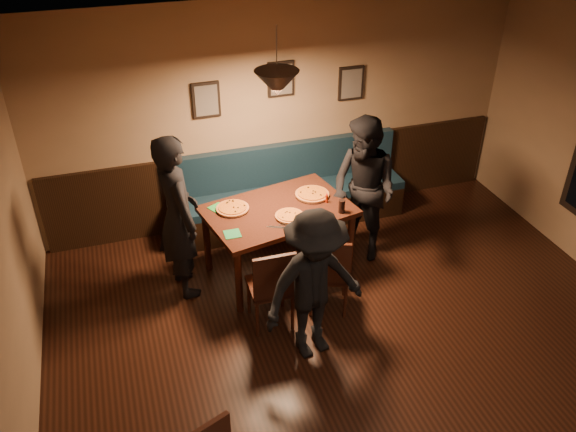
% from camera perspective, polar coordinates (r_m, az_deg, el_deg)
% --- Properties ---
extents(floor, '(7.00, 7.00, 0.00)m').
position_cam_1_polar(floor, '(5.53, 10.78, -18.19)').
color(floor, black).
rests_on(floor, ground).
extents(ceiling, '(7.00, 7.00, 0.00)m').
position_cam_1_polar(ceiling, '(3.84, 15.05, 9.53)').
color(ceiling, silver).
rests_on(ceiling, ground).
extents(wall_back, '(6.00, 0.00, 6.00)m').
position_cam_1_polar(wall_back, '(7.32, -0.73, 9.79)').
color(wall_back, '#8C704F').
rests_on(wall_back, ground).
extents(wainscot, '(5.88, 0.06, 1.00)m').
position_cam_1_polar(wainscot, '(7.69, -0.62, 3.51)').
color(wainscot, black).
rests_on(wainscot, ground).
extents(booth_bench, '(3.00, 0.60, 1.00)m').
position_cam_1_polar(booth_bench, '(7.47, -0.00, 2.55)').
color(booth_bench, '#0F232D').
rests_on(booth_bench, ground).
extents(picture_left, '(0.32, 0.04, 0.42)m').
position_cam_1_polar(picture_left, '(6.99, -7.87, 11.00)').
color(picture_left, black).
rests_on(picture_left, wall_back).
extents(picture_center, '(0.32, 0.04, 0.42)m').
position_cam_1_polar(picture_center, '(7.14, -0.69, 13.04)').
color(picture_center, black).
rests_on(picture_center, wall_back).
extents(picture_right, '(0.32, 0.04, 0.42)m').
position_cam_1_polar(picture_right, '(7.49, 6.08, 12.59)').
color(picture_right, black).
rests_on(picture_right, wall_back).
extents(pendant_lamp, '(0.44, 0.44, 0.25)m').
position_cam_1_polar(pendant_lamp, '(5.82, -1.08, 12.65)').
color(pendant_lamp, black).
rests_on(pendant_lamp, ceiling).
extents(dining_table, '(1.72, 1.29, 0.83)m').
position_cam_1_polar(dining_table, '(6.67, -0.92, -2.33)').
color(dining_table, black).
rests_on(dining_table, floor).
extents(chair_near_left, '(0.43, 0.43, 0.96)m').
position_cam_1_polar(chair_near_left, '(5.95, -1.75, -6.58)').
color(chair_near_left, black).
rests_on(chair_near_left, floor).
extents(chair_near_right, '(0.54, 0.54, 0.94)m').
position_cam_1_polar(chair_near_right, '(6.15, 3.95, -5.23)').
color(chair_near_right, black).
rests_on(chair_near_right, floor).
extents(diner_left, '(0.55, 0.74, 1.84)m').
position_cam_1_polar(diner_left, '(6.25, -10.52, -0.06)').
color(diner_left, black).
rests_on(diner_left, floor).
extents(diner_right, '(0.93, 1.03, 1.73)m').
position_cam_1_polar(diner_right, '(6.78, 7.29, 2.48)').
color(diner_right, black).
rests_on(diner_right, floor).
extents(diner_front, '(1.11, 0.77, 1.57)m').
position_cam_1_polar(diner_front, '(5.44, 2.56, -6.77)').
color(diner_front, black).
rests_on(diner_front, floor).
extents(pizza_a, '(0.46, 0.46, 0.04)m').
position_cam_1_polar(pizza_a, '(6.44, -5.35, 0.74)').
color(pizza_a, orange).
rests_on(pizza_a, dining_table).
extents(pizza_b, '(0.33, 0.33, 0.04)m').
position_cam_1_polar(pizza_b, '(6.29, 0.15, 0.02)').
color(pizza_b, gold).
rests_on(pizza_b, dining_table).
extents(pizza_c, '(0.47, 0.47, 0.04)m').
position_cam_1_polar(pizza_c, '(6.68, 2.34, 2.11)').
color(pizza_c, '#C66425').
rests_on(pizza_c, dining_table).
extents(soda_glass, '(0.09, 0.09, 0.15)m').
position_cam_1_polar(soda_glass, '(6.37, 5.19, 0.94)').
color(soda_glass, black).
rests_on(soda_glass, dining_table).
extents(tabasco_bottle, '(0.03, 0.03, 0.12)m').
position_cam_1_polar(tabasco_bottle, '(6.54, 3.74, 1.77)').
color(tabasco_bottle, '#9A1D05').
rests_on(tabasco_bottle, dining_table).
extents(napkin_a, '(0.22, 0.22, 0.01)m').
position_cam_1_polar(napkin_a, '(6.50, -6.77, 0.80)').
color(napkin_a, '#207A30').
rests_on(napkin_a, dining_table).
extents(napkin_b, '(0.17, 0.17, 0.01)m').
position_cam_1_polar(napkin_b, '(6.06, -5.38, -1.73)').
color(napkin_b, '#1E733A').
rests_on(napkin_b, dining_table).
extents(cutlery_set, '(0.19, 0.11, 0.00)m').
position_cam_1_polar(cutlery_set, '(6.15, -0.48, -0.99)').
color(cutlery_set, silver).
rests_on(cutlery_set, dining_table).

